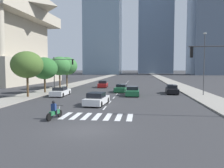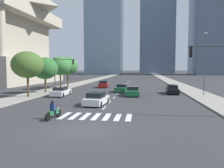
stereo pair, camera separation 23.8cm
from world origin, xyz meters
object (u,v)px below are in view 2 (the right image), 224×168
Objects in this scene: traffic_signal_far at (62,68)px; street_lamp_east at (205,60)px; sedan_white_2 at (61,92)px; sedan_green_5 at (122,88)px; street_tree_nearest at (27,65)px; street_tree_fourth at (68,66)px; motorcycle_lead at (53,112)px; traffic_signal_near at (220,65)px; sedan_black_3 at (172,90)px; sedan_white_0 at (96,99)px; street_tree_third at (60,66)px; sedan_green_1 at (133,91)px; street_tree_second at (45,68)px; sedan_red_4 at (104,84)px.

traffic_signal_far is 22.70m from street_lamp_east.
sedan_white_2 is 10.46m from sedan_green_5.
street_tree_fourth is (0.00, 16.40, -0.02)m from street_tree_nearest.
motorcycle_lead is 0.46× the size of sedan_green_5.
street_lamp_east is (15.76, 16.81, 4.62)m from motorcycle_lead.
traffic_signal_near is 0.68× the size of street_lamp_east.
street_tree_nearest is at bearing -66.16° from sedan_black_3.
street_lamp_east is at bearing -85.07° from sedan_white_2.
street_lamp_east is (12.14, -3.86, 4.59)m from sedan_green_5.
sedan_white_0 is (1.99, 7.13, 0.04)m from motorcycle_lead.
sedan_white_2 is at bearing -71.87° from traffic_signal_far.
street_tree_third is at bearing 18.77° from sedan_white_2.
sedan_green_1 is 15.67m from traffic_signal_near.
traffic_signal_near reaches higher than sedan_green_1.
street_lamp_east is (22.41, -3.40, 1.15)m from traffic_signal_far.
street_tree_second is at bearing -80.97° from sedan_black_3.
sedan_white_0 is 16.05m from traffic_signal_far.
sedan_black_3 is at bearing 147.93° from street_lamp_east.
street_tree_third is at bearing -121.27° from sedan_green_1.
sedan_white_0 is at bearing -1.42° from sedan_green_5.
traffic_signal_near is at bearing -41.76° from traffic_signal_far.
sedan_red_4 is at bearing 58.03° from traffic_signal_far.
sedan_green_1 is at bearing -19.74° from traffic_signal_far.
sedan_black_3 is at bearing -74.95° from sedan_white_2.
street_tree_fourth reaches higher than motorcycle_lead.
street_tree_nearest reaches higher than sedan_red_4.
street_tree_nearest is at bearing -90.00° from street_tree_fourth.
sedan_red_4 is at bearing 35.96° from street_tree_third.
street_lamp_east is 24.14m from street_tree_second.
street_tree_second is at bearing 50.89° from sedan_white_0.
traffic_signal_far is 0.65× the size of street_lamp_east.
traffic_signal_near is at bearing -107.14° from sedan_white_0.
street_tree_nearest reaches higher than motorcycle_lead.
traffic_signal_far reaches higher than street_tree_second.
sedan_green_5 is at bearing 162.39° from street_lamp_east.
traffic_signal_far is 0.93× the size of street_tree_fourth.
street_lamp_east reaches higher than street_tree_fourth.
traffic_signal_near is (9.51, -18.10, 3.64)m from sedan_green_5.
street_tree_nearest is at bearing -23.12° from traffic_signal_near.
sedan_green_1 is 0.93× the size of sedan_red_4.
sedan_green_5 is (1.62, 13.53, -0.02)m from sedan_white_0.
sedan_red_4 is 14.53m from street_tree_second.
street_tree_third is (-8.35, 23.96, 3.83)m from motorcycle_lead.
street_tree_fourth is at bearing 154.86° from street_lamp_east.
street_tree_nearest reaches higher than traffic_signal_near.
street_tree_third is (-24.11, 7.15, -0.79)m from street_lamp_east.
sedan_white_0 is at bearing -22.35° from traffic_signal_near.
street_tree_fourth is (-7.37, -1.18, 3.81)m from sedan_red_4.
motorcycle_lead is 16.78m from sedan_green_1.
sedan_red_4 is 11.24m from traffic_signal_far.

